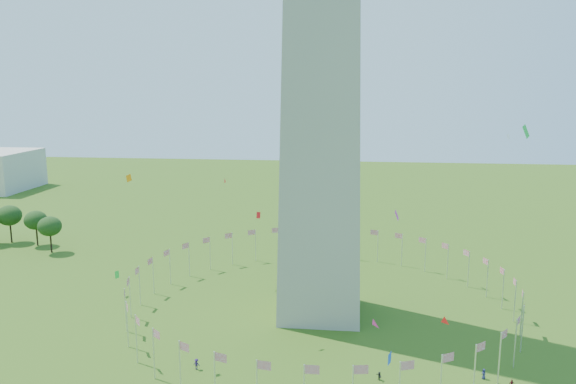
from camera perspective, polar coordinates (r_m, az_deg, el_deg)
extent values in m
cylinder|color=silver|center=(126.16, 22.06, -10.26)|extent=(0.24, 0.24, 9.00)
cylinder|color=silver|center=(132.29, 21.01, -9.21)|extent=(0.24, 0.24, 9.00)
cylinder|color=silver|center=(138.03, 19.59, -8.29)|extent=(0.24, 0.24, 9.00)
cylinder|color=silver|center=(143.26, 17.87, -7.49)|extent=(0.24, 0.24, 9.00)
cylinder|color=silver|center=(147.88, 15.92, -6.81)|extent=(0.24, 0.24, 9.00)
cylinder|color=silver|center=(151.82, 13.78, -6.24)|extent=(0.24, 0.24, 9.00)
cylinder|color=silver|center=(155.01, 11.49, -5.80)|extent=(0.24, 0.24, 9.00)
cylinder|color=silver|center=(157.41, 9.10, -5.46)|extent=(0.24, 0.24, 9.00)
cylinder|color=silver|center=(158.96, 6.64, -5.23)|extent=(0.24, 0.24, 9.00)
cylinder|color=silver|center=(159.67, 4.14, -5.12)|extent=(0.24, 0.24, 9.00)
cylinder|color=silver|center=(159.50, 1.63, -5.11)|extent=(0.24, 0.24, 9.00)
cylinder|color=silver|center=(158.48, -0.87, -5.21)|extent=(0.24, 0.24, 9.00)
cylinder|color=silver|center=(156.60, -3.31, -5.42)|extent=(0.24, 0.24, 9.00)
cylinder|color=silver|center=(153.91, -5.67, -5.75)|extent=(0.24, 0.24, 9.00)
cylinder|color=silver|center=(150.43, -7.92, -6.19)|extent=(0.24, 0.24, 9.00)
cylinder|color=silver|center=(146.22, -10.01, -6.75)|extent=(0.24, 0.24, 9.00)
cylinder|color=silver|center=(141.36, -11.89, -7.43)|extent=(0.24, 0.24, 9.00)
cylinder|color=silver|center=(135.93, -13.52, -8.24)|extent=(0.24, 0.24, 9.00)
cylinder|color=silver|center=(130.03, -14.83, -9.19)|extent=(0.24, 0.24, 9.00)
cylinder|color=silver|center=(123.78, -15.74, -10.26)|extent=(0.24, 0.24, 9.00)
cylinder|color=silver|center=(117.35, -16.17, -11.47)|extent=(0.24, 0.24, 9.00)
cylinder|color=silver|center=(110.90, -16.01, -12.79)|extent=(0.24, 0.24, 9.00)
cylinder|color=silver|center=(104.66, -15.15, -14.21)|extent=(0.24, 0.24, 9.00)
cylinder|color=silver|center=(98.86, -13.47, -15.68)|extent=(0.24, 0.24, 9.00)
cylinder|color=silver|center=(93.78, -10.91, -17.10)|extent=(0.24, 0.24, 9.00)
cylinder|color=silver|center=(89.70, -7.44, -18.35)|extent=(0.24, 0.24, 9.00)
cylinder|color=silver|center=(91.10, 15.26, -18.18)|extent=(0.24, 0.24, 9.00)
cylinder|color=silver|center=(95.58, 18.43, -16.91)|extent=(0.24, 0.24, 9.00)
cylinder|color=silver|center=(100.97, 20.69, -15.51)|extent=(0.24, 0.24, 9.00)
cylinder|color=silver|center=(106.96, 22.08, -14.09)|extent=(0.24, 0.24, 9.00)
cylinder|color=silver|center=(113.31, 22.70, -12.71)|extent=(0.24, 0.24, 9.00)
cylinder|color=silver|center=(119.78, 22.65, -11.43)|extent=(0.24, 0.24, 9.00)
imported|color=#2E194B|center=(102.00, -9.27, -16.87)|extent=(1.38, 1.00, 1.92)
imported|color=#252525|center=(98.86, 9.25, -17.96)|extent=(1.26, 1.47, 1.48)
imported|color=maroon|center=(101.78, 21.76, -17.69)|extent=(1.05, 0.78, 1.63)
imported|color=#20254B|center=(103.24, 19.27, -17.05)|extent=(0.86, 1.01, 1.76)
plane|color=#CC2699|center=(94.64, 8.81, -13.09)|extent=(1.16, 2.13, 2.09)
plane|color=green|center=(71.45, 23.02, 5.68)|extent=(1.21, 1.52, 1.78)
plane|color=orange|center=(101.12, -15.86, 1.37)|extent=(0.69, 1.39, 1.53)
plane|color=red|center=(136.48, -6.42, 1.11)|extent=(0.23, 1.45, 1.44)
plane|color=red|center=(105.77, -3.02, -2.37)|extent=(1.03, 1.01, 1.42)
plane|color=#CC2699|center=(95.20, 10.99, -2.34)|extent=(2.02, 0.69, 1.90)
plane|color=white|center=(121.49, 21.47, 5.27)|extent=(0.96, 0.96, 1.25)
plane|color=red|center=(90.81, 15.64, -12.51)|extent=(1.27, 1.09, 1.44)
plane|color=blue|center=(94.19, 10.28, -16.31)|extent=(1.46, 1.46, 2.07)
plane|color=green|center=(137.13, -16.98, -8.03)|extent=(0.20, 1.81, 1.80)
ellipsoid|color=#264E1A|center=(194.32, -26.39, -2.97)|extent=(7.37, 7.37, 11.52)
ellipsoid|color=#264E1A|center=(187.44, -24.19, -3.41)|extent=(6.78, 6.78, 10.59)
ellipsoid|color=#264E1A|center=(177.86, -22.99, -4.05)|extent=(6.76, 6.76, 10.56)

